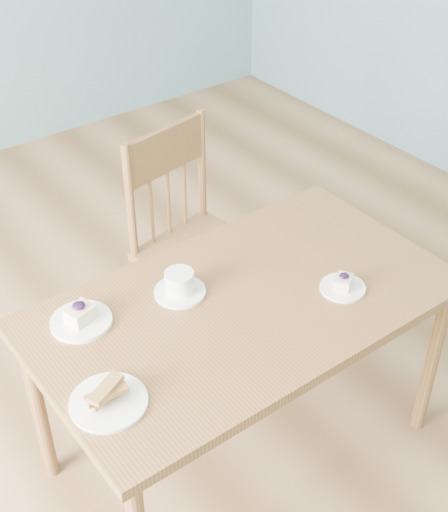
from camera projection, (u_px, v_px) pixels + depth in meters
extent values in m
cube|color=#9C6F48|center=(136.00, 479.00, 2.41)|extent=(5.00, 5.00, 0.01)
cube|color=brown|center=(244.00, 305.00, 2.12)|extent=(1.26, 0.72, 0.04)
cylinder|color=brown|center=(432.00, 362.00, 2.40)|extent=(0.05, 0.05, 0.64)
cylinder|color=brown|center=(38.00, 408.00, 2.24)|extent=(0.05, 0.05, 0.64)
cylinder|color=brown|center=(309.00, 273.00, 2.79)|extent=(0.05, 0.05, 0.64)
cube|color=brown|center=(202.00, 254.00, 2.72)|extent=(0.47, 0.46, 0.04)
cylinder|color=brown|center=(202.00, 339.00, 2.66)|extent=(0.03, 0.03, 0.40)
cylinder|color=brown|center=(263.00, 295.00, 2.87)|extent=(0.03, 0.03, 0.40)
cylinder|color=brown|center=(143.00, 301.00, 2.84)|extent=(0.03, 0.03, 0.40)
cylinder|color=brown|center=(204.00, 262.00, 3.05)|extent=(0.03, 0.03, 0.40)
cylinder|color=brown|center=(130.00, 201.00, 2.56)|extent=(0.03, 0.03, 0.46)
cylinder|color=brown|center=(202.00, 164.00, 2.78)|extent=(0.03, 0.03, 0.46)
cube|color=brown|center=(166.00, 150.00, 2.59)|extent=(0.35, 0.09, 0.18)
cylinder|color=brown|center=(152.00, 212.00, 2.68)|extent=(0.01, 0.01, 0.27)
cylinder|color=brown|center=(169.00, 203.00, 2.73)|extent=(0.01, 0.01, 0.27)
cylinder|color=brown|center=(185.00, 194.00, 2.78)|extent=(0.01, 0.01, 0.27)
cylinder|color=white|center=(343.00, 288.00, 2.15)|extent=(0.14, 0.14, 0.01)
cube|color=beige|center=(343.00, 282.00, 2.13)|extent=(0.08, 0.07, 0.03)
ellipsoid|color=black|center=(344.00, 276.00, 2.12)|extent=(0.03, 0.03, 0.01)
sphere|color=black|center=(345.00, 274.00, 2.13)|extent=(0.01, 0.01, 0.01)
sphere|color=black|center=(341.00, 276.00, 2.12)|extent=(0.01, 0.01, 0.01)
sphere|color=black|center=(347.00, 277.00, 2.12)|extent=(0.01, 0.01, 0.01)
cylinder|color=white|center=(81.00, 321.00, 2.02)|extent=(0.18, 0.18, 0.01)
cube|color=beige|center=(80.00, 314.00, 2.01)|extent=(0.09, 0.08, 0.04)
ellipsoid|color=black|center=(79.00, 305.00, 1.99)|extent=(0.04, 0.04, 0.02)
sphere|color=black|center=(82.00, 303.00, 2.00)|extent=(0.02, 0.02, 0.02)
sphere|color=black|center=(75.00, 305.00, 1.99)|extent=(0.02, 0.02, 0.02)
sphere|color=black|center=(82.00, 307.00, 1.98)|extent=(0.02, 0.02, 0.02)
cylinder|color=white|center=(180.00, 292.00, 2.13)|extent=(0.15, 0.15, 0.01)
cylinder|color=white|center=(179.00, 282.00, 2.11)|extent=(0.12, 0.12, 0.07)
cylinder|color=#986F44|center=(179.00, 275.00, 2.09)|extent=(0.08, 0.08, 0.00)
torus|color=white|center=(187.00, 274.00, 2.14)|extent=(0.05, 0.03, 0.05)
cylinder|color=white|center=(109.00, 402.00, 1.78)|extent=(0.20, 0.20, 0.01)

